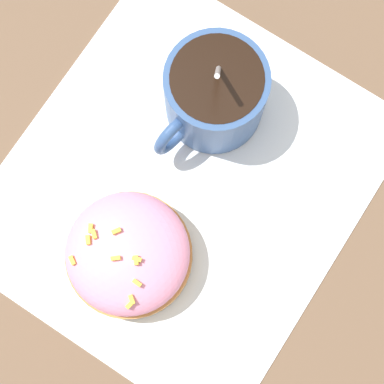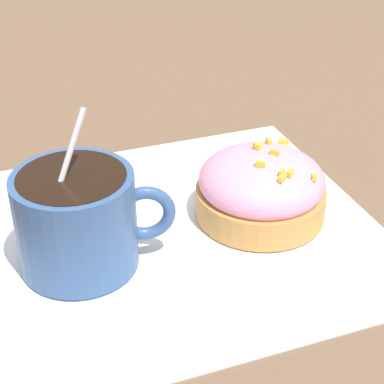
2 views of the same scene
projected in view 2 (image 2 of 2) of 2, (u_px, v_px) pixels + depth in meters
The scene contains 4 objects.
ground_plane at pixel (169, 234), 0.49m from camera, with size 3.00×3.00×0.00m, color brown.
paper_napkin at pixel (169, 232), 0.49m from camera, with size 0.35×0.32×0.00m.
coffee_cup at pixel (78, 217), 0.44m from camera, with size 0.11×0.08×0.12m.
frosted_pastry at pixel (261, 188), 0.50m from camera, with size 0.10×0.10×0.06m.
Camera 2 is at (0.17, 0.37, 0.29)m, focal length 60.00 mm.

